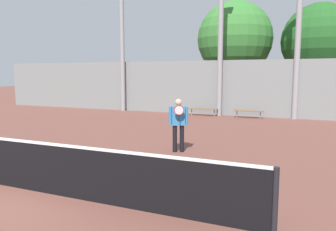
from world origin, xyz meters
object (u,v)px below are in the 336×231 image
Objects in this scene: tree_green_tall at (235,39)px; tennis_player at (178,122)px; tree_green_broad at (319,41)px; bench_courtside_near at (203,109)px; light_pole_center_back at (221,2)px; light_pole_far_right at (122,12)px; bench_courtside_far at (248,111)px; light_pole_near_left at (300,8)px; tennis_net at (25,165)px.

tennis_player is at bearing -84.14° from tree_green_tall.
bench_courtside_near is at bearing -134.82° from tree_green_broad.
light_pole_far_right is at bearing 179.61° from light_pole_center_back.
bench_courtside_far is at bearing 0.00° from bench_courtside_near.
tennis_player is 0.21× the size of tree_green_tall.
light_pole_near_left is 5.90m from tree_green_broad.
tennis_net is 6.08× the size of tennis_player.
tree_green_tall reaches higher than tree_green_broad.
tree_green_broad is at bearing 78.46° from light_pole_near_left.
light_pole_center_back is (-1.11, 9.44, 5.57)m from tennis_player.
light_pole_center_back is 1.49× the size of tree_green_tall.
tree_green_broad reaches higher than tennis_net.
light_pole_far_right is (-5.72, 0.41, 6.12)m from bench_courtside_near.
light_pole_far_right is at bearing 175.91° from bench_courtside_near.
light_pole_near_left is 1.49× the size of tree_green_broad.
bench_courtside_far is at bearing -165.52° from light_pole_near_left.
light_pole_center_back is at bearing 71.96° from tennis_player.
tree_green_tall is at bearing 45.34° from light_pole_far_right.
tennis_player is 0.15× the size of light_pole_far_right.
light_pole_far_right is (-8.40, 0.41, 6.12)m from bench_courtside_far.
light_pole_center_back is at bearing 22.14° from bench_courtside_near.
tree_green_broad is (4.21, 15.34, 3.73)m from tennis_player.
tree_green_tall is at bearing 86.54° from bench_courtside_near.
bench_courtside_near is 9.83m from tree_green_broad.
light_pole_near_left is 0.91× the size of light_pole_center_back.
bench_courtside_near is (-0.26, 13.56, -0.17)m from tennis_net.
tennis_net is at bearing -100.13° from bench_courtside_far.
tree_green_broad is (5.33, 5.90, -1.85)m from light_pole_center_back.
tree_green_tall is at bearing 127.97° from light_pole_near_left.
light_pole_near_left is at bearing 3.47° from light_pole_center_back.
tree_green_broad is at bearing 45.18° from bench_courtside_near.
tennis_player is 0.14× the size of light_pole_center_back.
bench_courtside_far is 0.21× the size of tree_green_tall.
light_pole_far_right is at bearing -153.89° from tree_green_broad.
tree_green_tall is (-1.61, 15.68, 4.11)m from tennis_player.
light_pole_near_left is at bearing 47.71° from tennis_player.
tree_green_tall reaches higher than bench_courtside_near.
tree_green_tall is at bearing 109.05° from bench_courtside_far.
light_pole_center_back is (0.90, 0.36, 6.16)m from bench_courtside_near.
tree_green_tall reaches higher than bench_courtside_far.
tennis_player is at bearing -50.81° from light_pole_far_right.
light_pole_near_left is at bearing -52.03° from tree_green_tall.
tennis_net is at bearing -90.41° from tree_green_tall.
bench_courtside_far is (2.42, 13.56, -0.17)m from tennis_net.
light_pole_near_left is (4.81, 14.18, 5.40)m from tennis_net.
tennis_net is at bearing -88.92° from bench_courtside_near.
tennis_player is at bearing -83.27° from light_pole_center_back.
light_pole_center_back reaches higher than tree_green_broad.
bench_courtside_far is at bearing 79.87° from tennis_net.
light_pole_far_right is (-7.73, 9.48, 5.53)m from tennis_player.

